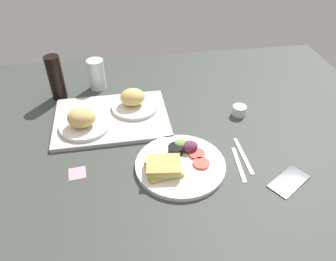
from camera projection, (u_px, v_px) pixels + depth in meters
The scene contains 12 objects.
ground_plane at pixel (164, 148), 121.15cm from camera, with size 190.00×150.00×3.00cm, color #383D38.
serving_tray at pixel (112, 118), 131.71cm from camera, with size 45.00×33.00×1.60cm, color #B2B2AD.
bread_plate_near at pixel (83, 121), 123.69cm from camera, with size 19.60×19.60×8.67cm.
bread_plate_far at pixel (134, 101), 134.65cm from camera, with size 19.36×19.36×8.29cm.
plate_with_salad at pixel (178, 163), 110.39cm from camera, with size 30.52×30.52×5.40cm.
drinking_glass at pixel (97, 75), 147.49cm from camera, with size 7.47×7.47×13.92cm, color silver.
soda_bottle at pixel (56, 78), 139.48cm from camera, with size 6.40×6.40×19.61cm, color black.
espresso_cup at pixel (239, 111), 133.88cm from camera, with size 5.60×5.60×4.00cm, color silver.
fork at pixel (239, 164), 111.87cm from camera, with size 17.00×1.40×0.50cm, color #B7B7BC.
knife at pixel (243, 155), 115.33cm from camera, with size 19.00×1.40×0.50cm, color #B7B7BC.
cell_phone at pixel (289, 181), 105.50cm from camera, with size 14.40×7.20×0.80cm, color black.
sticky_note at pixel (77, 173), 108.74cm from camera, with size 5.60×5.60×0.12cm, color pink.
Camera 1 is at (-12.49, -90.23, 78.63)cm, focal length 34.99 mm.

